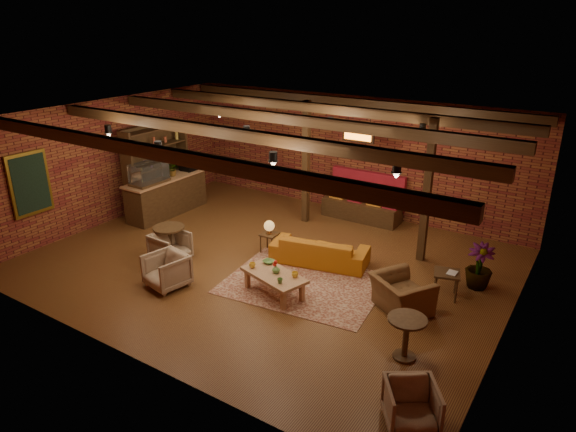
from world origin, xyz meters
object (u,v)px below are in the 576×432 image
Objects in this scene: coffee_table at (274,276)px; side_table_book at (447,274)px; round_table_right at (406,332)px; plant_tall at (486,223)px; armchair_far at (412,404)px; armchair_right at (402,289)px; round_table_left at (170,237)px; armchair_b at (166,269)px; sofa at (320,250)px; side_table_lamp at (269,228)px; armchair_a at (170,246)px.

coffee_table is 3.35m from side_table_book.
plant_tall is at bearing 82.58° from round_table_right.
plant_tall is (-0.21, 4.35, 1.06)m from armchair_far.
coffee_table is 4.23m from plant_tall.
armchair_right reaches higher than armchair_far.
round_table_left is at bearing 173.56° from round_table_right.
round_table_left is 1.40m from armchair_b.
round_table_right is (2.83, -2.22, 0.18)m from sofa.
coffee_table is 3.98m from armchair_far.
side_table_lamp is at bearing -6.27° from sofa.
sofa is 1.45× the size of coffee_table.
side_table_book is at bearing 40.24° from armchair_b.
armchair_far reaches higher than side_table_book.
armchair_a is 0.97× the size of armchair_b.
plant_tall is (5.29, 3.38, 1.02)m from armchair_b.
side_table_lamp is at bearing 20.25° from armchair_right.
round_table_left is at bearing 39.82° from armchair_right.
side_table_lamp is 1.12× the size of armchair_far.
side_table_lamp reaches higher than armchair_b.
armchair_b reaches higher than round_table_left.
side_table_lamp is 1.07× the size of round_table_right.
side_table_lamp reaches higher than round_table_right.
armchair_b is 6.35m from plant_tall.
coffee_table is at bearing -148.85° from side_table_book.
armchair_b is 4.91m from round_table_right.
plant_tall is (0.43, 0.73, 0.91)m from side_table_book.
round_table_right is at bearing -92.66° from armchair_a.
coffee_table is 2.19m from armchair_b.
armchair_far is (0.60, -1.35, -0.14)m from round_table_right.
side_table_lamp is 1.04× the size of armchair_a.
side_table_lamp reaches higher than armchair_far.
armchair_right is (3.51, -0.76, -0.15)m from side_table_lamp.
round_table_right reaches higher than coffee_table.
plant_tall reaches higher than side_table_lamp.
armchair_far is (1.19, -2.69, -0.10)m from armchair_right.
plant_tall is (6.06, 2.49, 1.03)m from armchair_a.
round_table_right reaches higher than side_table_book.
round_table_left is at bearing -140.47° from side_table_lamp.
sofa is at bearing 10.92° from armchair_right.
plant_tall is (0.39, 3.00, 0.92)m from round_table_right.
coffee_table is 2.95m from round_table_right.
side_table_lamp is 4.65m from plant_tall.
plant_tall is at bearing -65.23° from armchair_a.
armchair_far is at bearing 121.79° from sofa.
side_table_lamp is at bearing -177.60° from side_table_book.
plant_tall is at bearing 58.58° from armchair_far.
round_table_left is 0.26× the size of plant_tall.
side_table_book is (4.06, 0.17, -0.10)m from side_table_lamp.
side_table_book is (5.63, 1.76, 0.12)m from armchair_a.
plant_tall is (3.29, 2.46, 1.00)m from coffee_table.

